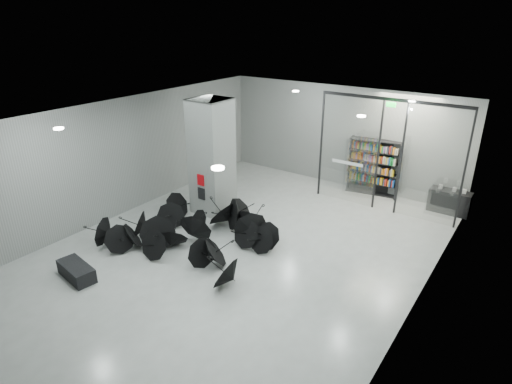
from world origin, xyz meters
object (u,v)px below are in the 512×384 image
Objects in this scene: bookshelf at (374,167)px; umbrella_cluster at (201,234)px; column at (212,157)px; shop_counter at (449,202)px; bench at (76,271)px.

bookshelf is 0.40× the size of umbrella_cluster.
bookshelf is at bearing 49.36° from column.
shop_counter is at bearing 33.59° from column.
umbrella_cluster is at bearing -59.45° from column.
bookshelf is at bearing 177.69° from shop_counter.
bench is at bearing -113.68° from umbrella_cluster.
umbrella_cluster is at bearing -130.51° from shop_counter.
column is at bearing 96.32° from bench.
bench is 12.33m from shop_counter.
bench is at bearing -122.17° from bookshelf.
shop_counter is 0.25× the size of umbrella_cluster.
column is 1.84× the size of bookshelf.
column reaches higher than shop_counter.
umbrella_cluster is at bearing -121.88° from bookshelf.
column is at bearing -146.22° from shop_counter.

